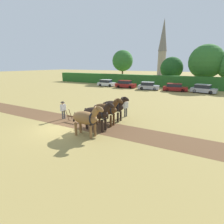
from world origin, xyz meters
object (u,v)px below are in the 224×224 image
Objects in this scene: draft_horse_lead_right at (97,113)px; plow at (76,119)px; church_spire at (163,47)px; farmer_at_plow at (63,109)px; tree_far_left at (123,61)px; tree_center_left at (206,62)px; parked_car_left at (125,84)px; parked_car_far_left at (106,83)px; parked_car_center_left at (148,86)px; parked_car_center_right at (203,89)px; draft_horse_trail_left at (106,109)px; parked_car_center at (175,87)px; draft_horse_lead_left at (86,118)px; tree_left at (172,68)px; farmer_beside_team at (126,106)px; draft_horse_trail_right at (114,106)px.

draft_horse_lead_right is 2.93m from plow.
church_spire reaches higher than farmer_at_plow.
tree_far_left is 5.21× the size of farmer_at_plow.
tree_center_left is 17.82m from parked_car_left.
parked_car_far_left is 0.97× the size of parked_car_center_left.
tree_far_left reaches higher than plow.
parked_car_far_left is (-2.75, -38.21, -10.74)m from church_spire.
farmer_at_plow is at bearing -81.71° from parked_car_left.
parked_car_center_right is at bearing -1.90° from parked_car_left.
draft_horse_trail_left is at bearing -94.72° from parked_car_center_right.
parked_car_left reaches higher than parked_car_center.
parked_car_center is (1.37, 25.50, -0.64)m from draft_horse_lead_left.
parked_car_center is 1.05× the size of parked_car_center_right.
draft_horse_lead_right reaches higher than farmer_at_plow.
parked_car_left reaches higher than parked_car_far_left.
draft_horse_lead_right is 0.62× the size of parked_car_center.
tree_left is 7.45m from tree_center_left.
church_spire reaches higher than farmer_beside_team.
farmer_at_plow is 23.63m from parked_car_left.
parked_car_center_left is (-3.69, 25.05, -0.61)m from draft_horse_lead_left.
tree_far_left is 3.01× the size of draft_horse_lead_right.
parked_car_far_left is (-14.40, 20.10, -0.30)m from farmer_beside_team.
farmer_beside_team reaches higher than farmer_at_plow.
farmer_at_plow reaches higher than parked_car_center.
draft_horse_lead_left is 1.35m from draft_horse_lead_right.
parked_car_center_right is at bearing -6.00° from parked_car_center_left.
parked_car_far_left is at bearing -94.11° from church_spire.
draft_horse_lead_left is 1.63× the size of farmer_at_plow.
plow is at bearing 2.07° from farmer_at_plow.
parked_car_far_left is at bearing 172.28° from parked_car_left.
tree_far_left is 1.30× the size of tree_left.
church_spire is 65.76m from draft_horse_lead_left.
draft_horse_trail_left is 0.66× the size of parked_car_center_right.
parked_car_center_left is (-4.08, 19.38, -0.30)m from farmer_beside_team.
farmer_at_plow is at bearing 168.72° from draft_horse_lead_right.
tree_left is 3.81× the size of farmer_beside_team.
draft_horse_trail_right reaches higher than parked_car_left.
church_spire is 7.82× the size of draft_horse_trail_right.
draft_horse_trail_right is (-5.74, -30.30, -4.15)m from tree_center_left.
draft_horse_lead_right is at bearing -62.48° from parked_car_far_left.
parked_car_center_left is (10.32, -0.73, 0.00)m from parked_car_far_left.
tree_left is 31.58m from draft_horse_trail_right.
tree_far_left is 1.95× the size of parked_car_left.
tree_far_left is 2.08× the size of parked_car_far_left.
plow is 0.40× the size of parked_car_left.
draft_horse_trail_left reaches higher than draft_horse_trail_right.
draft_horse_trail_right reaches higher than parked_car_center.
parked_car_center_left is (-1.01, 23.06, 0.41)m from plow.
plow is at bearing -142.79° from draft_horse_trail_right.
parked_car_far_left is at bearing 119.24° from draft_horse_lead_right.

